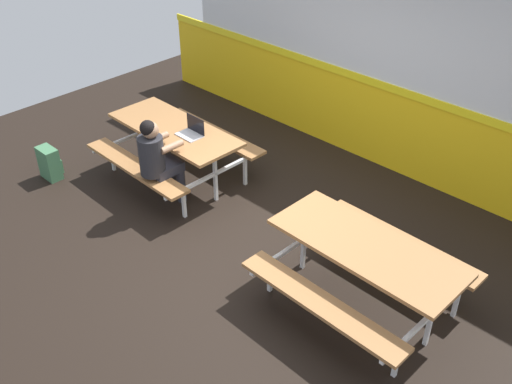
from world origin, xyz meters
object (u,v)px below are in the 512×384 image
at_px(picnic_table_left, 175,139).
at_px(laptop_silver, 192,131).
at_px(student_nearer, 157,156).
at_px(picnic_table_right, 365,259).
at_px(backpack_dark, 50,163).

xyz_separation_m(picnic_table_left, laptop_silver, (0.30, 0.03, 0.21)).
bearing_deg(student_nearer, laptop_silver, 96.10).
relative_size(picnic_table_right, backpack_dark, 4.30).
xyz_separation_m(laptop_silver, backpack_dark, (-1.51, -1.20, -0.57)).
bearing_deg(picnic_table_left, student_nearer, -57.07).
relative_size(student_nearer, backpack_dark, 2.74).
xyz_separation_m(picnic_table_left, student_nearer, (0.37, -0.56, 0.13)).
distance_m(student_nearer, laptop_silver, 0.60).
bearing_deg(picnic_table_right, student_nearer, -173.75).
distance_m(picnic_table_right, laptop_silver, 2.85).
relative_size(picnic_table_left, student_nearer, 1.57).
height_order(picnic_table_right, laptop_silver, laptop_silver).
xyz_separation_m(student_nearer, laptop_silver, (-0.06, 0.60, 0.08)).
height_order(laptop_silver, backpack_dark, laptop_silver).
bearing_deg(picnic_table_left, picnic_table_right, -4.79).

